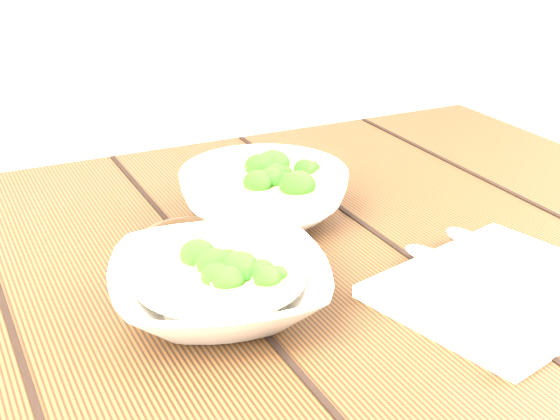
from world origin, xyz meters
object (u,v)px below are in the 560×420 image
(table, at_px, (235,369))
(trivet, at_px, (190,246))
(soup_bowl_back, at_px, (264,193))
(soup_bowl_front, at_px, (220,285))
(napkin, at_px, (503,290))

(table, distance_m, trivet, 0.14)
(table, bearing_deg, soup_bowl_back, 50.82)
(soup_bowl_front, bearing_deg, soup_bowl_back, 54.05)
(soup_bowl_front, height_order, soup_bowl_back, soup_bowl_back)
(soup_bowl_back, bearing_deg, soup_bowl_front, -125.95)
(soup_bowl_front, distance_m, napkin, 0.27)
(soup_bowl_front, height_order, napkin, soup_bowl_front)
(soup_bowl_front, distance_m, trivet, 0.12)
(table, xyz_separation_m, soup_bowl_front, (-0.04, -0.07, 0.15))
(table, bearing_deg, napkin, -37.03)
(trivet, bearing_deg, table, -56.86)
(soup_bowl_front, xyz_separation_m, napkin, (0.25, -0.09, -0.02))
(napkin, bearing_deg, trivet, 125.44)
(soup_bowl_back, height_order, napkin, soup_bowl_back)
(soup_bowl_front, xyz_separation_m, soup_bowl_back, (0.12, 0.17, 0.01))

